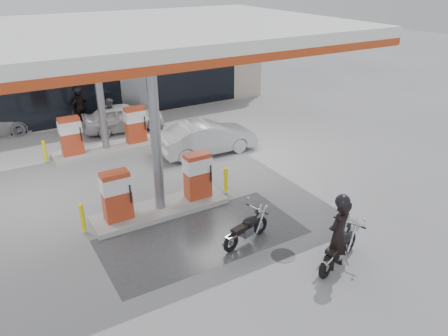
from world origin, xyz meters
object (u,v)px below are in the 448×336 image
object	(u,v)px
main_motorcycle	(339,248)
biker_main	(338,234)
hatchback_silver	(207,138)
biker_walking	(80,108)
parked_motorcycle	(247,229)
sedan_white	(124,117)
pump_island_far	(105,136)
pump_island_near	(160,193)
attendant	(111,115)

from	to	relation	value
main_motorcycle	biker_main	distance (m)	0.59
hatchback_silver	biker_walking	size ratio (longest dim) A/B	2.21
biker_main	parked_motorcycle	xyz separation A→B (m)	(-1.40, 2.20, -0.61)
biker_main	sedan_white	distance (m)	13.36
biker_main	parked_motorcycle	distance (m)	2.68
parked_motorcycle	hatchback_silver	size ratio (longest dim) A/B	0.43
main_motorcycle	biker_main	bearing A→B (deg)	-178.83
sedan_white	hatchback_silver	world-z (taller)	hatchback_silver
biker_main	biker_walking	xyz separation A→B (m)	(-2.99, 14.89, -0.07)
pump_island_far	pump_island_near	bearing A→B (deg)	-90.00
main_motorcycle	parked_motorcycle	world-z (taller)	main_motorcycle
pump_island_far	biker_walking	bearing A→B (deg)	91.37
hatchback_silver	pump_island_near	bearing A→B (deg)	136.83
parked_motorcycle	attendant	distance (m)	11.22
main_motorcycle	biker_walking	xyz separation A→B (m)	(-3.17, 14.81, 0.49)
pump_island_far	hatchback_silver	distance (m)	4.43
biker_main	attendant	bearing A→B (deg)	-96.05
biker_main	biker_walking	distance (m)	15.18
attendant	biker_walking	world-z (taller)	biker_walking
pump_island_far	biker_walking	xyz separation A→B (m)	(-0.09, 3.80, 0.25)
pump_island_far	biker_walking	size ratio (longest dim) A/B	2.67
sedan_white	biker_walking	world-z (taller)	biker_walking
pump_island_near	parked_motorcycle	distance (m)	3.27
sedan_white	hatchback_silver	size ratio (longest dim) A/B	0.93
pump_island_near	biker_main	bearing A→B (deg)	-60.31
pump_island_far	main_motorcycle	xyz separation A→B (m)	(3.08, -11.01, -0.23)
parked_motorcycle	biker_walking	distance (m)	12.80
parked_motorcycle	hatchback_silver	bearing A→B (deg)	56.33
pump_island_far	main_motorcycle	world-z (taller)	pump_island_far
pump_island_near	pump_island_far	world-z (taller)	same
main_motorcycle	pump_island_near	bearing A→B (deg)	100.67
biker_main	biker_walking	bearing A→B (deg)	-92.86
parked_motorcycle	pump_island_near	bearing A→B (deg)	102.65
sedan_white	attendant	size ratio (longest dim) A/B	2.37
attendant	hatchback_silver	bearing A→B (deg)	-173.08
main_motorcycle	biker_walking	size ratio (longest dim) A/B	1.04
biker_main	attendant	xyz separation A→B (m)	(-1.92, 13.39, -0.20)
pump_island_near	hatchback_silver	size ratio (longest dim) A/B	1.21
pump_island_far	sedan_white	xyz separation A→B (m)	(1.58, 2.20, -0.04)
parked_motorcycle	attendant	world-z (taller)	attendant
pump_island_near	pump_island_far	bearing A→B (deg)	90.00
pump_island_near	biker_main	xyz separation A→B (m)	(2.90, -5.09, 0.32)
main_motorcycle	sedan_white	xyz separation A→B (m)	(-1.50, 13.21, 0.20)
pump_island_far	main_motorcycle	distance (m)	11.44
biker_main	hatchback_silver	size ratio (longest dim) A/B	0.48
pump_island_near	attendant	xyz separation A→B (m)	(0.98, 8.31, 0.12)
pump_island_far	attendant	distance (m)	2.51
sedan_white	parked_motorcycle	bearing A→B (deg)	-173.70
pump_island_far	biker_main	bearing A→B (deg)	-75.34
biker_walking	main_motorcycle	bearing A→B (deg)	-102.26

